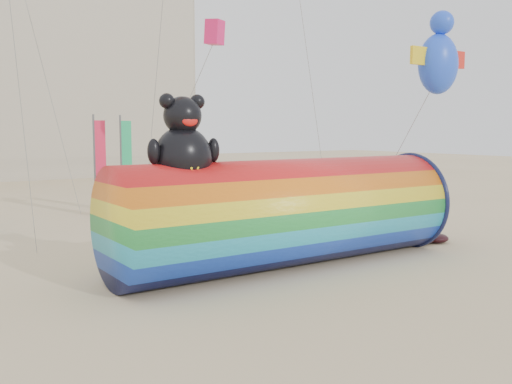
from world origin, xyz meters
TOP-DOWN VIEW (x-y plane):
  - ground at (0.00, 0.00)m, footprint 160.00×160.00m
  - windsock_assembly at (1.31, 0.85)m, footprint 11.97×3.65m
  - kite_handler at (6.94, 2.29)m, footprint 0.82×0.72m
  - fabric_bundle at (7.91, 0.73)m, footprint 2.62×1.35m
  - festival_banners at (-1.53, 14.53)m, footprint 7.64×1.46m

SIDE VIEW (x-z plane):
  - ground at x=0.00m, z-range 0.00..0.00m
  - fabric_bundle at x=7.91m, z-range -0.03..0.37m
  - kite_handler at x=6.94m, z-range 0.00..1.89m
  - windsock_assembly at x=1.31m, z-range -0.93..4.59m
  - festival_banners at x=-1.53m, z-range 0.04..5.24m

